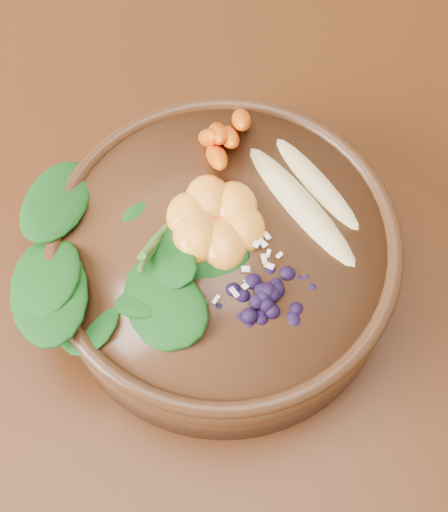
{
  "coord_description": "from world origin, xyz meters",
  "views": [
    {
      "loc": [
        0.23,
        -0.2,
        1.34
      ],
      "look_at": [
        0.25,
        0.07,
        0.8
      ],
      "focal_mm": 50.0,
      "sensor_mm": 36.0,
      "label": 1
    }
  ],
  "objects_px": {
    "kale_heap": "(139,194)",
    "blueberry_pile": "(266,288)",
    "stoneware_bowl": "(224,261)",
    "carrot_cluster": "(234,117)",
    "mandarin_cluster": "(215,212)",
    "banana_halves": "(310,185)"
  },
  "relations": [
    {
      "from": "banana_halves",
      "to": "blueberry_pile",
      "type": "relative_size",
      "value": 1.23
    },
    {
      "from": "stoneware_bowl",
      "to": "mandarin_cluster",
      "type": "bearing_deg",
      "value": 106.82
    },
    {
      "from": "stoneware_bowl",
      "to": "carrot_cluster",
      "type": "bearing_deg",
      "value": 79.47
    },
    {
      "from": "kale_heap",
      "to": "mandarin_cluster",
      "type": "distance_m",
      "value": 0.06
    },
    {
      "from": "carrot_cluster",
      "to": "banana_halves",
      "type": "bearing_deg",
      "value": -66.94
    },
    {
      "from": "kale_heap",
      "to": "blueberry_pile",
      "type": "height_order",
      "value": "kale_heap"
    },
    {
      "from": "carrot_cluster",
      "to": "mandarin_cluster",
      "type": "distance_m",
      "value": 0.08
    },
    {
      "from": "kale_heap",
      "to": "blueberry_pile",
      "type": "distance_m",
      "value": 0.13
    },
    {
      "from": "stoneware_bowl",
      "to": "kale_heap",
      "type": "xyz_separation_m",
      "value": [
        -0.06,
        0.04,
        0.06
      ]
    },
    {
      "from": "kale_heap",
      "to": "stoneware_bowl",
      "type": "bearing_deg",
      "value": -29.97
    },
    {
      "from": "kale_heap",
      "to": "carrot_cluster",
      "type": "bearing_deg",
      "value": 33.68
    },
    {
      "from": "mandarin_cluster",
      "to": "blueberry_pile",
      "type": "height_order",
      "value": "blueberry_pile"
    },
    {
      "from": "kale_heap",
      "to": "carrot_cluster",
      "type": "distance_m",
      "value": 0.1
    },
    {
      "from": "blueberry_pile",
      "to": "stoneware_bowl",
      "type": "bearing_deg",
      "value": 116.03
    },
    {
      "from": "stoneware_bowl",
      "to": "blueberry_pile",
      "type": "height_order",
      "value": "blueberry_pile"
    },
    {
      "from": "stoneware_bowl",
      "to": "carrot_cluster",
      "type": "distance_m",
      "value": 0.12
    },
    {
      "from": "stoneware_bowl",
      "to": "mandarin_cluster",
      "type": "height_order",
      "value": "mandarin_cluster"
    },
    {
      "from": "kale_heap",
      "to": "banana_halves",
      "type": "relative_size",
      "value": 1.15
    },
    {
      "from": "kale_heap",
      "to": "mandarin_cluster",
      "type": "relative_size",
      "value": 2.07
    },
    {
      "from": "banana_halves",
      "to": "blueberry_pile",
      "type": "xyz_separation_m",
      "value": [
        -0.05,
        -0.09,
        0.01
      ]
    },
    {
      "from": "stoneware_bowl",
      "to": "kale_heap",
      "type": "height_order",
      "value": "kale_heap"
    },
    {
      "from": "kale_heap",
      "to": "mandarin_cluster",
      "type": "height_order",
      "value": "kale_heap"
    }
  ]
}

